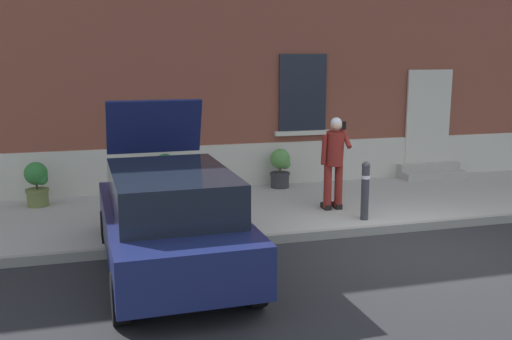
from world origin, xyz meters
TOP-DOWN VIEW (x-y plane):
  - ground_plane at (0.00, 0.00)m, footprint 80.00×80.00m
  - sidewalk at (0.00, 2.80)m, footprint 24.00×3.60m
  - curb_edge at (0.00, 0.94)m, footprint 24.00×0.12m
  - building_facade at (0.01, 5.29)m, footprint 24.00×1.52m
  - entrance_stoop at (3.03, 4.33)m, footprint 1.58×0.64m
  - hatchback_car_navy at (-3.75, 0.05)m, footprint 1.87×4.10m
  - bollard_near_person at (-0.16, 1.35)m, footprint 0.15×0.15m
  - person_on_phone at (-0.42, 2.13)m, footprint 0.51×0.47m
  - planter_olive at (-5.81, 3.92)m, footprint 0.44×0.44m
  - planter_terracotta at (-3.30, 4.23)m, footprint 0.44×0.44m
  - planter_charcoal at (-0.80, 4.20)m, footprint 0.44×0.44m

SIDE VIEW (x-z plane):
  - ground_plane at x=0.00m, z-range 0.00..0.00m
  - sidewalk at x=0.00m, z-range 0.00..0.15m
  - curb_edge at x=0.00m, z-range 0.00..0.15m
  - entrance_stoop at x=3.03m, z-range 0.12..0.44m
  - planter_olive at x=-5.81m, z-range 0.18..1.04m
  - planter_terracotta at x=-3.30m, z-range 0.18..1.04m
  - planter_charcoal at x=-0.80m, z-range 0.18..1.04m
  - bollard_near_person at x=-0.16m, z-range 0.19..1.24m
  - hatchback_car_navy at x=-3.75m, z-range -0.37..1.97m
  - person_on_phone at x=-0.42m, z-range 0.28..2.03m
  - building_facade at x=0.01m, z-range -0.02..7.48m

